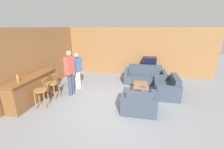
# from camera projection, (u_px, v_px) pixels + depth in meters

# --- Properties ---
(ground_plane) EXTENTS (24.00, 24.00, 0.00)m
(ground_plane) POSITION_uv_depth(u_px,v_px,m) (111.00, 106.00, 5.19)
(ground_plane) COLOR gray
(wall_back) EXTENTS (9.40, 0.08, 2.60)m
(wall_back) POSITION_uv_depth(u_px,v_px,m) (125.00, 52.00, 8.29)
(wall_back) COLOR olive
(wall_back) RESTS_ON ground_plane
(wall_left) EXTENTS (0.08, 8.75, 2.60)m
(wall_left) POSITION_uv_depth(u_px,v_px,m) (48.00, 58.00, 6.69)
(wall_left) COLOR olive
(wall_left) RESTS_ON ground_plane
(bar_counter) EXTENTS (0.55, 2.25, 0.97)m
(bar_counter) POSITION_uv_depth(u_px,v_px,m) (34.00, 88.00, 5.44)
(bar_counter) COLOR brown
(bar_counter) RESTS_ON ground_plane
(bar_chair_near) EXTENTS (0.52, 0.52, 1.00)m
(bar_chair_near) POSITION_uv_depth(u_px,v_px,m) (41.00, 92.00, 4.98)
(bar_chair_near) COLOR #996638
(bar_chair_near) RESTS_ON ground_plane
(bar_chair_mid) EXTENTS (0.45, 0.45, 1.00)m
(bar_chair_mid) POSITION_uv_depth(u_px,v_px,m) (53.00, 85.00, 5.61)
(bar_chair_mid) COLOR #996638
(bar_chair_mid) RESTS_ON ground_plane
(couch_far) EXTENTS (1.92, 0.93, 0.81)m
(couch_far) POSITION_uv_depth(u_px,v_px,m) (145.00, 77.00, 7.32)
(couch_far) COLOR #384251
(couch_far) RESTS_ON ground_plane
(armchair_near) EXTENTS (1.08, 0.89, 0.79)m
(armchair_near) POSITION_uv_depth(u_px,v_px,m) (139.00, 103.00, 4.77)
(armchair_near) COLOR #384251
(armchair_near) RESTS_ON ground_plane
(loveseat_right) EXTENTS (0.86, 1.44, 0.78)m
(loveseat_right) POSITION_uv_depth(u_px,v_px,m) (167.00, 88.00, 5.99)
(loveseat_right) COLOR #384251
(loveseat_right) RESTS_ON ground_plane
(coffee_table) EXTENTS (0.55, 0.93, 0.43)m
(coffee_table) POSITION_uv_depth(u_px,v_px,m) (141.00, 86.00, 5.96)
(coffee_table) COLOR brown
(coffee_table) RESTS_ON ground_plane
(tv_unit) EXTENTS (1.11, 0.45, 0.59)m
(tv_unit) POSITION_uv_depth(u_px,v_px,m) (149.00, 72.00, 8.06)
(tv_unit) COLOR #513823
(tv_unit) RESTS_ON ground_plane
(tv) EXTENTS (0.67, 0.50, 0.53)m
(tv) POSITION_uv_depth(u_px,v_px,m) (150.00, 62.00, 7.89)
(tv) COLOR black
(tv) RESTS_ON tv_unit
(bottle) EXTENTS (0.06, 0.06, 0.29)m
(bottle) POSITION_uv_depth(u_px,v_px,m) (18.00, 78.00, 4.67)
(bottle) COLOR #B27A23
(bottle) RESTS_ON bar_counter
(book_on_table) EXTENTS (0.24, 0.19, 0.02)m
(book_on_table) POSITION_uv_depth(u_px,v_px,m) (143.00, 87.00, 5.70)
(book_on_table) COLOR navy
(book_on_table) RESTS_ON coffee_table
(person_by_window) EXTENTS (0.35, 0.43, 1.57)m
(person_by_window) POSITION_uv_depth(u_px,v_px,m) (77.00, 69.00, 6.44)
(person_by_window) COLOR silver
(person_by_window) RESTS_ON ground_plane
(person_by_counter) EXTENTS (0.23, 0.61, 1.77)m
(person_by_counter) POSITION_uv_depth(u_px,v_px,m) (70.00, 71.00, 5.80)
(person_by_counter) COLOR #384260
(person_by_counter) RESTS_ON ground_plane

